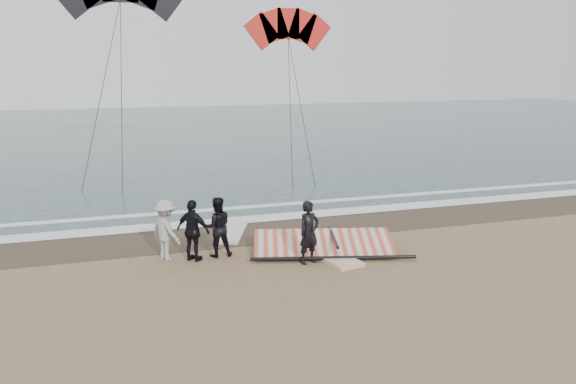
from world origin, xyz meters
name	(u,v)px	position (x,y,z in m)	size (l,w,h in m)	color
ground	(309,280)	(0.00, 0.00, 0.00)	(120.00, 120.00, 0.00)	#8C704C
sea	(172,132)	(0.00, 33.00, 0.01)	(120.00, 54.00, 0.02)	#233838
wet_sand	(264,231)	(0.00, 4.50, 0.01)	(120.00, 2.80, 0.01)	#4C3D2B
foam_near	(253,219)	(0.00, 5.90, 0.03)	(120.00, 0.90, 0.01)	white
foam_far	(242,207)	(0.00, 7.60, 0.03)	(120.00, 0.45, 0.01)	white
man_main	(309,232)	(0.40, 1.20, 0.87)	(0.64, 0.42, 1.74)	black
board_white	(324,252)	(1.06, 1.74, 0.06)	(0.78, 2.80, 0.11)	white
board_cream	(234,232)	(-0.99, 4.48, 0.05)	(0.63, 2.35, 0.10)	silver
trio_cluster	(190,229)	(-2.63, 2.51, 0.86)	(2.37, 1.43, 1.73)	black
sail_rig	(320,245)	(1.02, 2.00, 0.20)	(4.46, 2.67, 0.51)	black
kite_red	(288,32)	(7.15, 24.72, 7.39)	(6.68, 7.45, 16.77)	red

